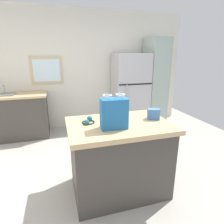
# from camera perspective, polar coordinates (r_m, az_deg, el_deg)

# --- Properties ---
(ground) EXTENTS (6.49, 6.49, 0.00)m
(ground) POSITION_cam_1_polar(r_m,az_deg,el_deg) (2.77, -5.12, -20.31)
(ground) COLOR #ADA89E
(back_wall) EXTENTS (5.41, 0.13, 2.67)m
(back_wall) POSITION_cam_1_polar(r_m,az_deg,el_deg) (4.53, -11.74, 12.20)
(back_wall) COLOR silver
(back_wall) RESTS_ON ground
(kitchen_island) EXTENTS (1.20, 0.85, 0.91)m
(kitchen_island) POSITION_cam_1_polar(r_m,az_deg,el_deg) (2.40, 2.10, -13.53)
(kitchen_island) COLOR #423D38
(kitchen_island) RESTS_ON ground
(refrigerator) EXTENTS (0.80, 0.67, 1.72)m
(refrigerator) POSITION_cam_1_polar(r_m,az_deg,el_deg) (4.51, 5.58, 6.36)
(refrigerator) COLOR #B7B7BC
(refrigerator) RESTS_ON ground
(tall_cabinet) EXTENTS (0.45, 0.60, 2.07)m
(tall_cabinet) POSITION_cam_1_polar(r_m,az_deg,el_deg) (4.76, 12.92, 8.69)
(tall_cabinet) COLOR #9EB2A8
(tall_cabinet) RESTS_ON ground
(sink_counter) EXTENTS (1.26, 0.66, 1.11)m
(sink_counter) POSITION_cam_1_polar(r_m,az_deg,el_deg) (4.37, -27.08, -1.02)
(sink_counter) COLOR #423D38
(sink_counter) RESTS_ON ground
(shopping_bag) EXTENTS (0.29, 0.16, 0.38)m
(shopping_bag) POSITION_cam_1_polar(r_m,az_deg,el_deg) (2.00, 0.59, -0.43)
(shopping_bag) COLOR #236BAD
(shopping_bag) RESTS_ON kitchen_island
(small_box) EXTENTS (0.17, 0.14, 0.13)m
(small_box) POSITION_cam_1_polar(r_m,az_deg,el_deg) (2.38, 12.49, -0.59)
(small_box) COLOR #4775B7
(small_box) RESTS_ON kitchen_island
(bottle) EXTENTS (0.06, 0.06, 0.20)m
(bottle) POSITION_cam_1_polar(r_m,az_deg,el_deg) (2.31, -1.10, -0.18)
(bottle) COLOR #C66633
(bottle) RESTS_ON kitchen_island
(ear_defenders) EXTENTS (0.20, 0.20, 0.06)m
(ear_defenders) POSITION_cam_1_polar(r_m,az_deg,el_deg) (2.22, -7.24, -2.73)
(ear_defenders) COLOR black
(ear_defenders) RESTS_ON kitchen_island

